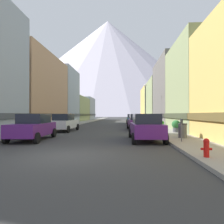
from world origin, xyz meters
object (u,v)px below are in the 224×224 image
object	(u,v)px
car_right_1	(137,122)
parking_meter_near	(182,127)
car_right_0	(146,127)
fire_hydrant_near	(206,147)
streetlamp_right	(145,98)
car_left_1	(64,122)
pedestrian_0	(71,119)
trash_bin_right	(183,130)
potted_plant_2	(58,122)
potted_plant_1	(176,126)
car_left_0	(33,127)
potted_plant_0	(162,124)
car_right_2	(134,120)
car_right_3	(132,119)

from	to	relation	value
car_right_1	parking_meter_near	xyz separation A→B (m)	(1.95, -10.27, 0.11)
car_right_0	fire_hydrant_near	distance (m)	5.81
car_right_1	streetlamp_right	xyz separation A→B (m)	(1.55, 5.81, 3.09)
car_left_1	pedestrian_0	xyz separation A→B (m)	(-2.45, 11.46, 0.07)
car_right_0	trash_bin_right	distance (m)	2.63
car_left_1	trash_bin_right	bearing A→B (deg)	-31.68
fire_hydrant_near	potted_plant_2	world-z (taller)	potted_plant_2
car_right_1	streetlamp_right	size ratio (longest dim) A/B	0.76
potted_plant_2	pedestrian_0	size ratio (longest dim) A/B	0.50
potted_plant_1	potted_plant_2	size ratio (longest dim) A/B	1.23
car_left_0	potted_plant_2	xyz separation A→B (m)	(-3.20, 14.50, -0.28)
pedestrian_0	car_left_0	bearing A→B (deg)	-82.42
fire_hydrant_near	pedestrian_0	bearing A→B (deg)	116.11
trash_bin_right	potted_plant_0	bearing A→B (deg)	86.60
car_left_0	car_right_1	bearing A→B (deg)	49.96
car_right_2	potted_plant_0	xyz separation A→B (m)	(3.20, -5.51, -0.34)
parking_meter_near	potted_plant_2	world-z (taller)	parking_meter_near
car_right_0	potted_plant_1	xyz separation A→B (m)	(3.20, 4.82, -0.16)
car_left_0	potted_plant_0	distance (m)	15.86
car_left_1	car_right_3	xyz separation A→B (m)	(7.60, 18.04, 0.00)
trash_bin_right	streetlamp_right	bearing A→B (deg)	94.03
parking_meter_near	potted_plant_1	size ratio (longest dim) A/B	1.24
car_right_2	car_right_3	bearing A→B (deg)	90.00
fire_hydrant_near	parking_meter_near	world-z (taller)	parking_meter_near
car_left_1	trash_bin_right	world-z (taller)	car_left_1
parking_meter_near	car_right_3	bearing A→B (deg)	94.26
parking_meter_near	trash_bin_right	xyz separation A→B (m)	(0.60, 1.88, -0.37)
car_left_0	parking_meter_near	bearing A→B (deg)	-7.25
car_right_2	trash_bin_right	distance (m)	16.65
car_left_1	fire_hydrant_near	bearing A→B (deg)	-53.30
fire_hydrant_near	potted_plant_1	distance (m)	10.50
pedestrian_0	potted_plant_2	bearing A→B (deg)	-100.90
car_right_0	streetlamp_right	size ratio (longest dim) A/B	0.76
car_right_0	potted_plant_1	bearing A→B (deg)	56.41
car_right_3	fire_hydrant_near	distance (m)	30.49
car_right_1	fire_hydrant_near	size ratio (longest dim) A/B	6.36
potted_plant_0	potted_plant_1	distance (m)	6.71
car_left_1	car_right_3	distance (m)	19.57
car_right_0	car_right_2	distance (m)	17.03
car_right_3	potted_plant_2	distance (m)	15.04
car_right_0	pedestrian_0	xyz separation A→B (m)	(-10.05, 18.31, 0.07)
potted_plant_1	pedestrian_0	xyz separation A→B (m)	(-13.25, 13.49, 0.23)
potted_plant_2	pedestrian_0	bearing A→B (deg)	79.10
potted_plant_0	streetlamp_right	xyz separation A→B (m)	(-1.65, 3.25, 3.43)
car_right_1	trash_bin_right	size ratio (longest dim) A/B	4.57
car_right_0	potted_plant_0	world-z (taller)	car_right_0
car_left_1	car_right_2	size ratio (longest dim) A/B	1.01
car_right_2	car_right_3	world-z (taller)	same
fire_hydrant_near	car_right_1	bearing A→B (deg)	96.47
car_left_1	car_right_0	world-z (taller)	same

